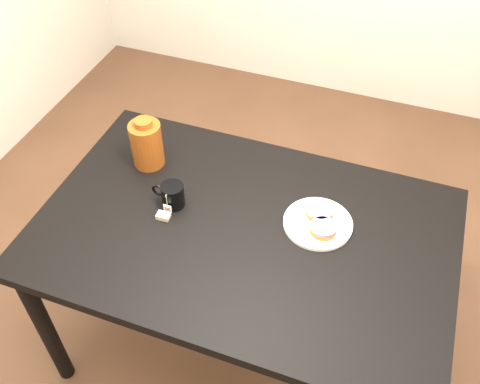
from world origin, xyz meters
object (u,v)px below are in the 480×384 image
(plate, at_px, (318,223))
(mug, at_px, (172,195))
(table, at_px, (244,244))
(teabag_pouch, at_px, (163,216))
(bagel_package, at_px, (147,144))
(bagel_front, at_px, (323,229))
(bagel_back, at_px, (320,212))

(plate, relative_size, mug, 1.93)
(table, height_order, teabag_pouch, teabag_pouch)
(teabag_pouch, distance_m, bagel_package, 0.31)
(bagel_front, bearing_deg, teabag_pouch, -167.45)
(teabag_pouch, bearing_deg, bagel_package, 126.10)
(mug, relative_size, bagel_package, 0.61)
(table, bearing_deg, bagel_back, 31.70)
(bagel_back, height_order, bagel_package, bagel_package)
(bagel_package, bearing_deg, plate, -7.28)
(table, height_order, mug, mug)
(mug, bearing_deg, bagel_package, 137.58)
(bagel_back, distance_m, bagel_package, 0.68)
(plate, xyz_separation_m, teabag_pouch, (-0.51, -0.15, 0.00))
(table, height_order, bagel_front, bagel_front)
(bagel_front, distance_m, bagel_package, 0.72)
(bagel_back, xyz_separation_m, bagel_front, (0.03, -0.07, -0.00))
(table, bearing_deg, plate, 24.16)
(plate, height_order, teabag_pouch, teabag_pouch)
(plate, xyz_separation_m, bagel_front, (0.02, -0.03, 0.02))
(plate, relative_size, teabag_pouch, 5.21)
(table, distance_m, teabag_pouch, 0.30)
(mug, bearing_deg, bagel_back, 14.08)
(table, relative_size, bagel_package, 6.97)
(bagel_back, distance_m, bagel_front, 0.08)
(table, bearing_deg, bagel_package, 157.16)
(mug, distance_m, teabag_pouch, 0.08)
(table, xyz_separation_m, teabag_pouch, (-0.28, -0.05, 0.09))
(plate, bearing_deg, table, -155.84)
(bagel_back, xyz_separation_m, bagel_package, (-0.67, 0.05, 0.07))
(bagel_back, xyz_separation_m, teabag_pouch, (-0.50, -0.19, -0.02))
(bagel_front, bearing_deg, table, -164.68)
(plate, distance_m, bagel_package, 0.69)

